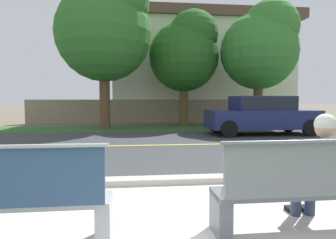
# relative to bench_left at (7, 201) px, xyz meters

# --- Properties ---
(ground_plane) EXTENTS (140.00, 140.00, 0.00)m
(ground_plane) POSITION_rel_bench_left_xyz_m (1.47, 7.64, -0.46)
(ground_plane) COLOR #665B4C
(sidewalk_pavement) EXTENTS (44.00, 3.60, 0.01)m
(sidewalk_pavement) POSITION_rel_bench_left_xyz_m (1.47, 0.04, -0.45)
(sidewalk_pavement) COLOR beige
(sidewalk_pavement) RESTS_ON ground_plane
(curb_edge) EXTENTS (44.00, 0.30, 0.11)m
(curb_edge) POSITION_rel_bench_left_xyz_m (1.47, 1.99, -0.40)
(curb_edge) COLOR #ADA89E
(curb_edge) RESTS_ON ground_plane
(street_asphalt) EXTENTS (52.00, 8.00, 0.01)m
(street_asphalt) POSITION_rel_bench_left_xyz_m (1.47, 6.14, -0.46)
(street_asphalt) COLOR #383A3D
(street_asphalt) RESTS_ON ground_plane
(road_centre_line) EXTENTS (48.00, 0.14, 0.01)m
(road_centre_line) POSITION_rel_bench_left_xyz_m (1.47, 6.14, -0.45)
(road_centre_line) COLOR #E0CC4C
(road_centre_line) RESTS_ON ground_plane
(far_verge_grass) EXTENTS (48.00, 2.80, 0.02)m
(far_verge_grass) POSITION_rel_bench_left_xyz_m (1.47, 11.73, -0.45)
(far_verge_grass) COLOR #2D6026
(far_verge_grass) RESTS_ON ground_plane
(bench_left) EXTENTS (1.90, 0.48, 1.01)m
(bench_left) POSITION_rel_bench_left_xyz_m (0.00, 0.00, 0.00)
(bench_left) COLOR #9EA0A8
(bench_left) RESTS_ON ground_plane
(bench_right) EXTENTS (1.90, 0.48, 1.01)m
(bench_right) POSITION_rel_bench_left_xyz_m (2.94, 0.00, 0.00)
(bench_right) COLOR slate
(bench_right) RESTS_ON ground_plane
(seated_person_grey) EXTENTS (0.52, 0.68, 1.25)m
(seated_person_grey) POSITION_rel_bench_left_xyz_m (3.19, 0.17, 0.22)
(seated_person_grey) COLOR #333D56
(seated_person_grey) RESTS_ON ground_plane
(car_navy_near) EXTENTS (4.30, 1.86, 1.54)m
(car_navy_near) POSITION_rel_bench_left_xyz_m (6.22, 8.54, 0.39)
(car_navy_near) COLOR navy
(car_navy_near) RESTS_ON ground_plane
(shade_tree_far_left) EXTENTS (4.51, 4.51, 7.45)m
(shade_tree_far_left) POSITION_rel_bench_left_xyz_m (-0.10, 11.53, 4.38)
(shade_tree_far_left) COLOR brown
(shade_tree_far_left) RESTS_ON ground_plane
(shade_tree_left) EXTENTS (3.66, 3.66, 6.04)m
(shade_tree_left) POSITION_rel_bench_left_xyz_m (3.89, 12.74, 3.46)
(shade_tree_left) COLOR brown
(shade_tree_left) RESTS_ON ground_plane
(shade_tree_centre) EXTENTS (3.83, 3.83, 6.32)m
(shade_tree_centre) POSITION_rel_bench_left_xyz_m (7.53, 11.59, 3.64)
(shade_tree_centre) COLOR brown
(shade_tree_centre) RESTS_ON ground_plane
(garden_wall) EXTENTS (13.00, 0.36, 1.40)m
(garden_wall) POSITION_rel_bench_left_xyz_m (1.52, 14.78, 0.24)
(garden_wall) COLOR gray
(garden_wall) RESTS_ON ground_plane
(house_across_street) EXTENTS (12.37, 6.91, 7.00)m
(house_across_street) POSITION_rel_bench_left_xyz_m (5.61, 17.98, 3.09)
(house_across_street) COLOR beige
(house_across_street) RESTS_ON ground_plane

